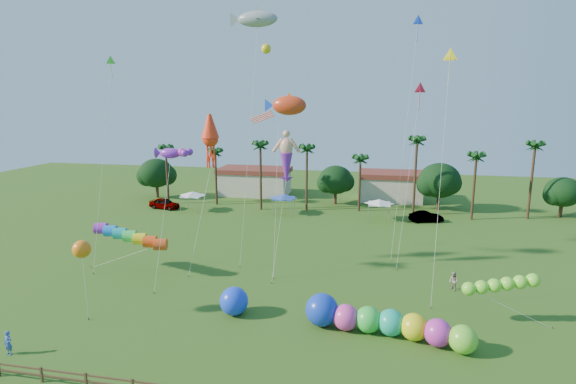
% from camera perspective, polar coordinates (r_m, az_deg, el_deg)
% --- Properties ---
extents(ground, '(160.00, 160.00, 0.00)m').
position_cam_1_polar(ground, '(32.52, -3.62, -19.37)').
color(ground, '#285116').
rests_on(ground, ground).
extents(tree_line, '(69.46, 8.91, 11.00)m').
position_cam_1_polar(tree_line, '(72.10, 8.04, 1.53)').
color(tree_line, '#3A2819').
rests_on(tree_line, ground).
extents(buildings_row, '(35.00, 7.00, 4.00)m').
position_cam_1_polar(buildings_row, '(79.01, 3.42, 0.83)').
color(buildings_row, beige).
rests_on(buildings_row, ground).
extents(tent_row, '(31.00, 4.00, 0.60)m').
position_cam_1_polar(tent_row, '(66.13, -0.69, -0.61)').
color(tent_row, white).
rests_on(tent_row, ground).
extents(car_a, '(5.18, 2.89, 1.67)m').
position_cam_1_polar(car_a, '(72.99, -15.43, -1.41)').
color(car_a, '#4C4C54').
rests_on(car_a, ground).
extents(car_b, '(4.84, 2.77, 1.51)m').
position_cam_1_polar(car_b, '(65.62, 17.14, -3.02)').
color(car_b, '#4C4C54').
rests_on(car_b, ground).
extents(spectator_a, '(0.67, 0.50, 1.68)m').
position_cam_1_polar(spectator_a, '(36.66, -31.99, -15.96)').
color(spectator_a, '#3559BC').
rests_on(spectator_a, ground).
extents(spectator_b, '(0.95, 1.04, 1.72)m').
position_cam_1_polar(spectator_b, '(43.44, 20.27, -10.58)').
color(spectator_b, '#A49088').
rests_on(spectator_b, ground).
extents(caterpillar_inflatable, '(12.18, 4.36, 2.49)m').
position_cam_1_polar(caterpillar_inflatable, '(34.33, 11.65, -15.83)').
color(caterpillar_inflatable, '#EF3FAC').
rests_on(caterpillar_inflatable, ground).
extents(blue_ball, '(2.26, 2.26, 2.26)m').
position_cam_1_polar(blue_ball, '(36.76, -6.87, -13.59)').
color(blue_ball, '#1B41F8').
rests_on(blue_ball, ground).
extents(rainbow_tube, '(10.41, 1.64, 3.87)m').
position_cam_1_polar(rainbow_tube, '(45.45, -18.23, -6.18)').
color(rainbow_tube, '#D84518').
rests_on(rainbow_tube, ground).
extents(green_worm, '(8.94, 3.21, 3.35)m').
position_cam_1_polar(green_worm, '(37.30, 21.98, -11.33)').
color(green_worm, '#7BEE35').
rests_on(green_worm, ground).
extents(orange_ball_kite, '(1.66, 1.66, 6.22)m').
position_cam_1_polar(orange_ball_kite, '(38.08, -24.73, -6.61)').
color(orange_ball_kite, orange).
rests_on(orange_ball_kite, ground).
extents(merman_kite, '(2.31, 5.24, 13.48)m').
position_cam_1_polar(merman_kite, '(43.59, -0.20, 4.13)').
color(merman_kite, '#E7A583').
rests_on(merman_kite, ground).
extents(fish_kite, '(5.31, 6.12, 17.27)m').
position_cam_1_polar(fish_kite, '(44.58, 0.16, 10.94)').
color(fish_kite, red).
rests_on(fish_kite, ground).
extents(shark_kite, '(5.57, 6.16, 25.79)m').
position_cam_1_polar(shark_kite, '(48.87, -3.89, 21.06)').
color(shark_kite, '#90979D').
rests_on(shark_kite, ground).
extents(squid_kite, '(2.42, 4.81, 15.52)m').
position_cam_1_polar(squid_kite, '(44.93, -9.84, 6.66)').
color(squid_kite, '#FF3514').
rests_on(squid_kite, ground).
extents(lobster_kite, '(3.61, 5.64, 12.60)m').
position_cam_1_polar(lobster_kite, '(42.99, -14.71, 4.79)').
color(lobster_kite, purple).
rests_on(lobster_kite, ground).
extents(delta_kite_red, '(2.45, 5.01, 18.52)m').
position_cam_1_polar(delta_kite_red, '(48.54, 16.40, 12.20)').
color(delta_kite_red, red).
rests_on(delta_kite_red, ground).
extents(delta_kite_yellow, '(1.42, 4.32, 20.89)m').
position_cam_1_polar(delta_kite_yellow, '(40.07, 19.86, 15.54)').
color(delta_kite_yellow, yellow).
rests_on(delta_kite_yellow, ground).
extents(delta_kite_green, '(1.02, 5.50, 21.07)m').
position_cam_1_polar(delta_kite_green, '(49.48, -21.64, 14.59)').
color(delta_kite_green, '#4CE937').
rests_on(delta_kite_green, ground).
extents(delta_kite_blue, '(2.48, 4.65, 25.38)m').
position_cam_1_polar(delta_kite_blue, '(51.35, 16.14, 19.62)').
color(delta_kite_blue, '#1B48FB').
rests_on(delta_kite_blue, ground).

